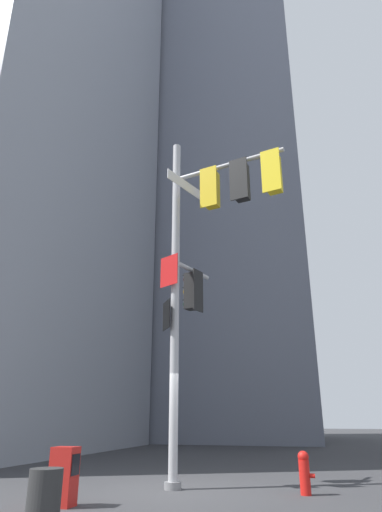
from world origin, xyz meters
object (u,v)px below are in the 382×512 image
Objects in this scene: signal_pole_assembly at (205,248)px; trash_bin at (44,499)px; newspaper_box at (64,476)px; fire_hydrant at (304,472)px.

trash_bin is at bearing -110.47° from signal_pole_assembly.
signal_pole_assembly reaches higher than newspaper_box.
newspaper_box is (-2.14, -2.39, -5.13)m from signal_pole_assembly.
newspaper_box is at bearing 111.38° from trash_bin.
fire_hydrant is at bearing 48.98° from trash_bin.
signal_pole_assembly is at bearing -177.89° from fire_hydrant.
trash_bin is (-1.50, -4.02, -5.23)m from signal_pole_assembly.
signal_pole_assembly is at bearing 69.53° from trash_bin.
signal_pole_assembly reaches higher than trash_bin.
signal_pole_assembly is 6.77m from trash_bin.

